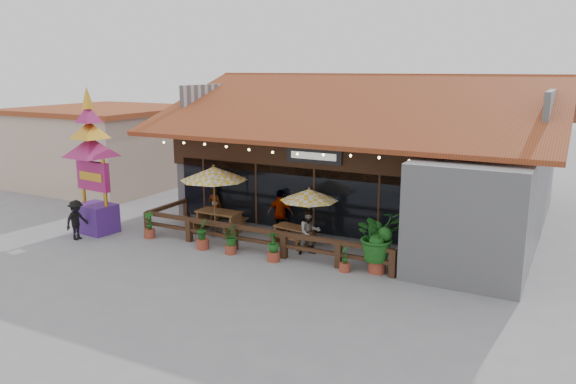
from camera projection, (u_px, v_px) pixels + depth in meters
The scene contains 19 objects.
ground at pixel (304, 256), 19.26m from camera, with size 100.00×100.00×0.00m, color gray.
restaurant_building at pixel (377, 165), 24.36m from camera, with size 15.50×14.73×6.09m.
patio_railing at pixel (244, 232), 19.93m from camera, with size 10.00×2.60×0.92m.
neighbor_building at pixel (108, 146), 30.83m from camera, with size 8.40×8.40×4.22m.
umbrella_left at pixel (214, 174), 21.20m from camera, with size 3.12×3.12×2.76m.
umbrella_right at pixel (309, 195), 19.75m from camera, with size 2.75×2.75×2.22m.
picnic_table_left at pixel (219, 218), 21.96m from camera, with size 1.78×1.54×0.85m.
picnic_table_right at pixel (293, 232), 20.43m from camera, with size 1.59×1.44×0.68m.
thai_sign_tower at pixel (91, 151), 21.40m from camera, with size 2.47×2.47×6.07m.
tropical_plant at pixel (378, 236), 17.48m from camera, with size 1.95×1.98×2.07m.
diner_a at pixel (215, 206), 22.79m from camera, with size 0.59×0.39×1.63m, color #3B1F13.
diner_b at pixel (309, 232), 19.29m from camera, with size 0.78×0.61×1.60m, color #3B1F13.
diner_c at pixel (281, 214), 21.25m from camera, with size 1.08×0.45×1.84m, color #3B1F13.
pedestrian at pixel (76, 220), 20.98m from camera, with size 0.98×0.56×1.51m, color black.
planter_a at pixel (149, 227), 21.25m from camera, with size 0.42×0.42×1.02m.
planter_b at pixel (202, 235), 19.93m from camera, with size 0.45×0.45×1.11m.
planter_c at pixel (231, 239), 19.39m from camera, with size 0.75×0.71×0.96m.
planter_d at pixel (273, 247), 18.64m from camera, with size 0.49×0.49×1.02m.
planter_e at pixel (345, 261), 17.73m from camera, with size 0.35×0.36×0.86m.
Camera 1 is at (8.11, -16.44, 6.33)m, focal length 35.00 mm.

